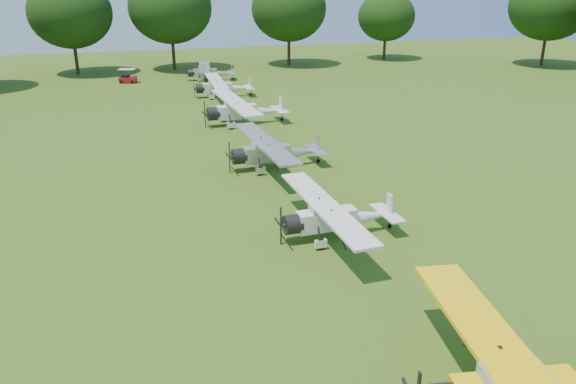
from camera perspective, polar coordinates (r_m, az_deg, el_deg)
The scene contains 8 objects.
ground at distance 27.80m, azimuth 5.50°, elevation -4.86°, with size 160.00×160.00×0.00m, color #2B4A12.
tree_belt at distance 27.06m, azimuth 13.16°, elevation 11.86°, with size 137.36×130.27×14.52m.
aircraft_3 at distance 27.67m, azimuth 4.83°, elevation -2.38°, with size 6.17×9.81×1.94m.
aircraft_4 at distance 37.64m, azimuth -1.49°, elevation 4.25°, with size 6.64×10.56×2.08m.
aircraft_5 at distance 49.24m, azimuth -4.63°, elevation 8.39°, with size 7.31×11.64×2.29m.
aircraft_6 at distance 61.15m, azimuth -6.76°, elevation 10.64°, with size 6.37×10.14×2.00m.
aircraft_7 at distance 71.62m, azimuth -8.05°, elevation 12.05°, with size 6.03×9.55×1.87m.
golf_cart at distance 71.90m, azimuth -16.00°, elevation 11.05°, with size 2.22×1.73×1.67m.
Camera 1 is at (-9.71, -23.06, 12.12)m, focal length 35.00 mm.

